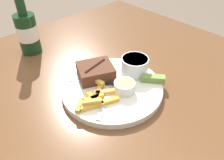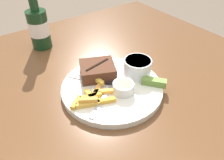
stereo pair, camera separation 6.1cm
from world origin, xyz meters
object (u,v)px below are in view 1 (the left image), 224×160
at_px(dipping_sauce_cup, 124,86).
at_px(beer_bottle, 27,31).
at_px(pickle_spear, 153,79).
at_px(knife_utensil, 101,82).
at_px(dinner_plate, 112,88).
at_px(steak_portion, 96,71).
at_px(coleslaw_cup, 136,65).
at_px(fork_utensil, 105,103).

distance_m(dipping_sauce_cup, beer_bottle, 0.41).
xyz_separation_m(pickle_spear, knife_utensil, (-0.12, 0.10, -0.01)).
distance_m(dinner_plate, steak_portion, 0.07).
distance_m(coleslaw_cup, fork_utensil, 0.16).
xyz_separation_m(fork_utensil, beer_bottle, (-0.00, 0.40, 0.06)).
xyz_separation_m(steak_portion, knife_utensil, (-0.01, -0.03, -0.02)).
height_order(steak_portion, pickle_spear, steak_portion).
bearing_deg(knife_utensil, coleslaw_cup, -145.97).
bearing_deg(dinner_plate, fork_utensil, -147.48).
bearing_deg(steak_portion, dipping_sauce_cup, -81.14).
xyz_separation_m(dinner_plate, beer_bottle, (-0.07, 0.36, 0.07)).
bearing_deg(dipping_sauce_cup, knife_utensil, 108.47).
xyz_separation_m(fork_utensil, knife_utensil, (0.05, 0.07, 0.00)).
relative_size(dinner_plate, beer_bottle, 1.29).
bearing_deg(dipping_sauce_cup, fork_utensil, -179.71).
bearing_deg(dinner_plate, coleslaw_cup, -2.26).
relative_size(pickle_spear, beer_bottle, 0.30).
xyz_separation_m(pickle_spear, fork_utensil, (-0.16, 0.03, -0.01)).
height_order(coleslaw_cup, beer_bottle, beer_bottle).
bearing_deg(pickle_spear, fork_utensil, 171.04).
relative_size(coleslaw_cup, knife_utensil, 0.59).
distance_m(dinner_plate, fork_utensil, 0.08).
distance_m(coleslaw_cup, beer_bottle, 0.40).
bearing_deg(fork_utensil, beer_bottle, 57.84).
relative_size(coleslaw_cup, beer_bottle, 0.37).
xyz_separation_m(coleslaw_cup, knife_utensil, (-0.11, 0.04, -0.03)).
bearing_deg(pickle_spear, steak_portion, 129.46).
bearing_deg(coleslaw_cup, fork_utensil, -166.73).
xyz_separation_m(steak_portion, fork_utensil, (-0.06, -0.10, -0.02)).
bearing_deg(dinner_plate, dipping_sauce_cup, -77.86).
relative_size(pickle_spear, knife_utensil, 0.48).
distance_m(steak_portion, dipping_sauce_cup, 0.11).
relative_size(dinner_plate, pickle_spear, 4.29).
height_order(steak_portion, dipping_sauce_cup, steak_portion).
bearing_deg(dipping_sauce_cup, pickle_spear, -16.05).
bearing_deg(dipping_sauce_cup, beer_bottle, 100.61).
relative_size(steak_portion, fork_utensil, 1.08).
relative_size(dipping_sauce_cup, fork_utensil, 0.49).
bearing_deg(pickle_spear, beer_bottle, 111.22).
bearing_deg(beer_bottle, fork_utensil, -89.63).
distance_m(fork_utensil, knife_utensil, 0.09).
relative_size(coleslaw_cup, fork_utensil, 0.70).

